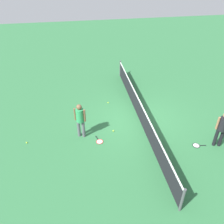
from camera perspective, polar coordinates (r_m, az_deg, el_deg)
ground_plane at (r=11.81m, az=6.70°, el=-1.86°), size 40.00×40.00×0.00m
court_net at (r=11.52m, az=6.86°, el=0.14°), size 10.09×0.09×1.07m
player_near_side at (r=10.23m, az=-7.73°, el=-1.48°), size 0.45×0.51×1.70m
player_far_side at (r=10.67m, az=25.14°, el=-3.30°), size 0.43×0.52×1.70m
tennis_racket_near_player at (r=10.50m, az=-3.08°, el=-7.09°), size 0.61×0.40×0.03m
tennis_racket_far_player at (r=10.92m, az=19.87°, el=-7.64°), size 0.36×0.60×0.03m
tennis_ball_near_player at (r=12.97m, az=-0.96°, el=2.29°), size 0.07×0.07×0.07m
tennis_ball_by_net at (r=10.99m, az=0.33°, el=-4.60°), size 0.07×0.07×0.07m
tennis_ball_midcourt at (r=11.04m, az=-19.99°, el=-7.00°), size 0.07×0.07×0.07m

